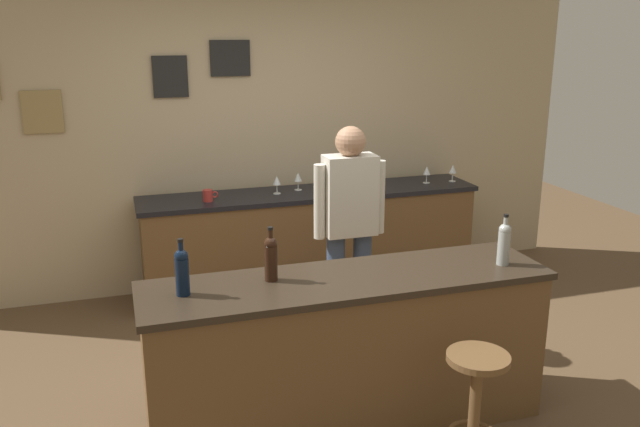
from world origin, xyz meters
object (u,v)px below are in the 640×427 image
object	(u,v)px
bartender	(349,223)
wine_glass_d	(427,171)
wine_glass_e	(453,170)
wine_bottle_c	(504,242)
coffee_mug	(208,195)
wine_glass_b	(298,178)
wine_glass_c	(346,174)
wine_bottle_a	(182,270)
wine_bottle_b	(271,257)
wine_glass_a	(277,181)
bar_stool	(476,394)

from	to	relation	value
bartender	wine_glass_d	world-z (taller)	bartender
wine_glass_e	wine_bottle_c	bearing A→B (deg)	-111.11
wine_glass_d	coffee_mug	world-z (taller)	wine_glass_d
wine_bottle_c	wine_glass_d	bearing A→B (deg)	75.30
wine_glass_b	coffee_mug	size ratio (longest dim) A/B	1.24
wine_glass_c	coffee_mug	size ratio (longest dim) A/B	1.24
wine_bottle_a	wine_glass_c	world-z (taller)	wine_bottle_a
wine_bottle_b	wine_glass_b	size ratio (longest dim) A/B	1.97
wine_bottle_c	wine_glass_b	world-z (taller)	wine_bottle_c
wine_bottle_a	wine_bottle_c	size ratio (longest dim) A/B	1.00
bartender	wine_bottle_a	xyz separation A→B (m)	(-1.25, -0.91, 0.12)
wine_glass_a	wine_glass_d	xyz separation A→B (m)	(1.39, -0.02, 0.00)
coffee_mug	wine_glass_a	bearing A→B (deg)	7.18
wine_bottle_b	coffee_mug	world-z (taller)	wine_bottle_b
wine_bottle_a	wine_glass_b	world-z (taller)	wine_bottle_a
wine_glass_c	bar_stool	bearing A→B (deg)	-95.68
wine_glass_a	wine_glass_d	size ratio (longest dim) A/B	1.00
coffee_mug	wine_glass_c	bearing A→B (deg)	6.87
wine_bottle_a	bartender	bearing A→B (deg)	36.05
wine_glass_a	wine_bottle_a	bearing A→B (deg)	-116.26
wine_glass_e	bartender	bearing A→B (deg)	-142.02
wine_glass_e	wine_glass_d	bearing A→B (deg)	177.53
wine_bottle_b	wine_bottle_c	size ratio (longest dim) A/B	1.00
bartender	wine_bottle_c	world-z (taller)	bartender
wine_bottle_b	wine_glass_d	world-z (taller)	wine_bottle_b
bar_stool	wine_glass_a	world-z (taller)	wine_glass_a
wine_bottle_b	wine_bottle_a	bearing A→B (deg)	-172.56
wine_glass_e	coffee_mug	xyz separation A→B (m)	(-2.23, -0.04, -0.06)
wine_glass_c	wine_bottle_b	bearing A→B (deg)	-119.68
wine_bottle_b	coffee_mug	distance (m)	1.90
bar_stool	wine_glass_e	size ratio (longest dim) A/B	4.39
bar_stool	wine_glass_e	bearing A→B (deg)	64.30
wine_glass_c	wine_glass_d	xyz separation A→B (m)	(0.74, -0.10, 0.00)
wine_bottle_c	wine_glass_d	xyz separation A→B (m)	(0.55, 2.11, -0.05)
wine_bottle_b	bar_stool	bearing A→B (deg)	-38.36
wine_glass_b	wine_glass_d	size ratio (longest dim) A/B	1.00
wine_bottle_b	wine_glass_a	size ratio (longest dim) A/B	1.97
wine_glass_a	coffee_mug	world-z (taller)	wine_glass_a
bar_stool	wine_bottle_b	world-z (taller)	wine_bottle_b
wine_bottle_a	wine_bottle_b	bearing A→B (deg)	7.44
wine_bottle_a	wine_glass_a	distance (m)	2.27
wine_glass_d	wine_glass_e	size ratio (longest dim) A/B	1.00
wine_glass_d	coffee_mug	size ratio (longest dim) A/B	1.24
wine_glass_c	wine_glass_a	bearing A→B (deg)	-173.43
wine_glass_e	coffee_mug	size ratio (longest dim) A/B	1.24
wine_glass_a	wine_glass_e	bearing A→B (deg)	-1.13
bar_stool	wine_glass_e	world-z (taller)	wine_glass_e
wine_glass_c	wine_glass_e	bearing A→B (deg)	-6.10
bartender	wine_bottle_b	xyz separation A→B (m)	(-0.76, -0.84, 0.12)
wine_bottle_a	coffee_mug	size ratio (longest dim) A/B	2.45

